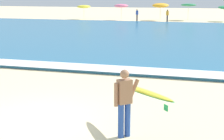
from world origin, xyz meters
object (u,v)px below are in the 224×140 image
(beach_umbrella_2, at_px, (161,5))
(beachgoer_near_row_left, at_px, (137,15))
(surfer_with_board, at_px, (133,96))
(beach_umbrella_3, at_px, (189,5))
(beach_umbrella_1, at_px, (121,6))
(beachgoer_near_row_mid, at_px, (167,15))
(beach_umbrella_0, at_px, (84,7))

(beach_umbrella_2, distance_m, beachgoer_near_row_left, 3.65)
(surfer_with_board, xyz_separation_m, beach_umbrella_3, (-0.44, 39.20, 1.02))
(beach_umbrella_1, bearing_deg, beach_umbrella_2, 8.75)
(beachgoer_near_row_mid, bearing_deg, beachgoer_near_row_left, 176.79)
(beach_umbrella_2, bearing_deg, beach_umbrella_1, -171.25)
(beach_umbrella_1, bearing_deg, beachgoer_near_row_left, -25.83)
(beach_umbrella_0, bearing_deg, beach_umbrella_3, 9.18)
(beach_umbrella_0, bearing_deg, beachgoer_near_row_mid, -6.66)
(beach_umbrella_3, relative_size, beachgoer_near_row_left, 1.46)
(beach_umbrella_0, distance_m, beachgoer_near_row_mid, 12.04)
(beach_umbrella_0, bearing_deg, beach_umbrella_1, 0.22)
(beachgoer_near_row_left, distance_m, beachgoer_near_row_mid, 4.02)
(beach_umbrella_1, bearing_deg, beach_umbrella_3, 14.48)
(beach_umbrella_3, bearing_deg, surfer_with_board, -89.36)
(beach_umbrella_1, xyz_separation_m, beachgoer_near_row_mid, (6.47, -1.41, -1.10))
(beach_umbrella_0, xyz_separation_m, beach_umbrella_2, (10.72, 0.83, 0.24))
(beach_umbrella_1, relative_size, beachgoer_near_row_mid, 1.40)
(beach_umbrella_3, xyz_separation_m, beachgoer_near_row_left, (-6.45, -3.49, -1.21))
(beachgoer_near_row_mid, bearing_deg, beach_umbrella_3, 56.73)
(beach_umbrella_2, relative_size, beachgoer_near_row_left, 1.50)
(surfer_with_board, height_order, beachgoer_near_row_left, surfer_with_board)
(beach_umbrella_1, bearing_deg, surfer_with_board, -75.80)
(beachgoer_near_row_mid, bearing_deg, beach_umbrella_1, 167.67)
(beach_umbrella_2, bearing_deg, beach_umbrella_3, 22.27)
(beach_umbrella_2, bearing_deg, surfer_with_board, -83.84)
(surfer_with_board, bearing_deg, beachgoer_near_row_mid, 94.63)
(beach_umbrella_0, xyz_separation_m, beach_umbrella_1, (5.45, 0.02, 0.17))
(beachgoer_near_row_mid, bearing_deg, beach_umbrella_0, 173.34)
(surfer_with_board, relative_size, beachgoer_near_row_mid, 1.40)
(beach_umbrella_0, bearing_deg, beachgoer_near_row_left, -8.39)
(beach_umbrella_0, xyz_separation_m, beachgoer_near_row_mid, (11.92, -1.39, -0.93))
(beach_umbrella_1, relative_size, beach_umbrella_2, 0.93)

